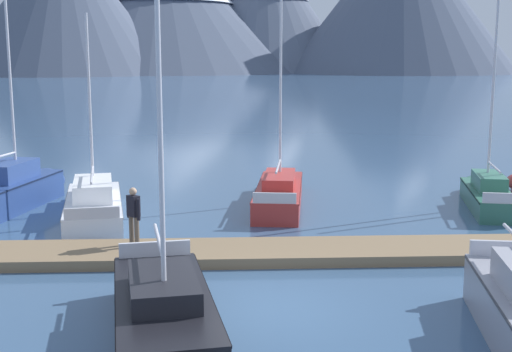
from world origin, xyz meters
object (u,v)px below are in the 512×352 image
at_px(sailboat_far_berth, 280,190).
at_px(person_on_dock, 134,213).
at_px(sailboat_mid_dock_starboard, 166,323).
at_px(sailboat_mid_dock_port, 94,202).
at_px(sailboat_end_of_dock, 486,192).
at_px(sailboat_second_berth, 14,188).

xyz_separation_m(sailboat_far_berth, person_on_dock, (-4.67, -6.79, 0.74)).
bearing_deg(sailboat_far_berth, person_on_dock, -124.52).
height_order(sailboat_far_berth, person_on_dock, sailboat_far_berth).
bearing_deg(person_on_dock, sailboat_mid_dock_starboard, -76.85).
height_order(sailboat_mid_dock_port, sailboat_end_of_dock, sailboat_end_of_dock).
distance_m(sailboat_second_berth, sailboat_end_of_dock, 17.95).
height_order(sailboat_end_of_dock, person_on_dock, sailboat_end_of_dock).
relative_size(sailboat_mid_dock_port, sailboat_mid_dock_starboard, 1.00).
bearing_deg(sailboat_second_berth, sailboat_far_berth, 0.90).
bearing_deg(person_on_dock, sailboat_end_of_dock, 25.62).
xyz_separation_m(sailboat_second_berth, person_on_dock, (5.46, -6.63, 0.56)).
bearing_deg(sailboat_second_berth, sailboat_mid_dock_port, -27.42).
relative_size(sailboat_second_berth, sailboat_far_berth, 0.90).
relative_size(sailboat_second_berth, sailboat_end_of_dock, 0.91).
relative_size(sailboat_mid_dock_port, sailboat_end_of_dock, 0.84).
relative_size(sailboat_second_berth, person_on_dock, 4.62).
bearing_deg(person_on_dock, sailboat_second_berth, 129.44).
xyz_separation_m(sailboat_mid_dock_port, person_on_dock, (2.13, -4.91, 0.74)).
bearing_deg(sailboat_end_of_dock, sailboat_far_berth, 174.12).
bearing_deg(person_on_dock, sailboat_mid_dock_port, 113.45).
relative_size(sailboat_mid_dock_starboard, sailboat_far_berth, 0.84).
distance_m(sailboat_second_berth, sailboat_mid_dock_port, 3.75).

